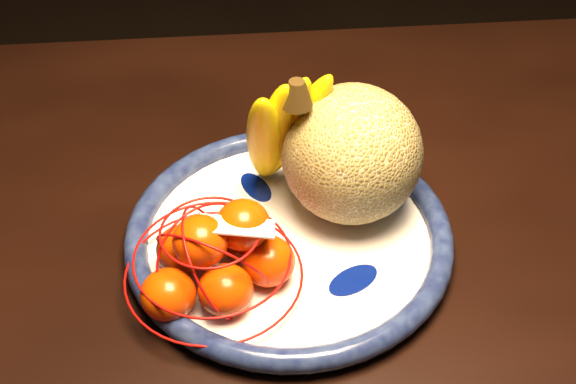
{
  "coord_description": "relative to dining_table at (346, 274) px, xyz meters",
  "views": [
    {
      "loc": [
        -0.07,
        -0.53,
        1.32
      ],
      "look_at": [
        -0.01,
        0.07,
        0.76
      ],
      "focal_mm": 50.0,
      "sensor_mm": 36.0,
      "label": 1
    }
  ],
  "objects": [
    {
      "name": "dining_table",
      "position": [
        0.0,
        0.0,
        0.0
      ],
      "size": [
        1.4,
        0.86,
        0.69
      ],
      "rotation": [
        0.0,
        0.0,
        -0.02
      ],
      "color": "black",
      "rests_on": "ground"
    },
    {
      "name": "cantaloupe",
      "position": [
        0.0,
        0.02,
        0.16
      ],
      "size": [
        0.15,
        0.15,
        0.15
      ],
      "primitive_type": "sphere",
      "color": "olive",
      "rests_on": "fruit_bowl"
    },
    {
      "name": "mandarin_bag",
      "position": [
        -0.15,
        -0.07,
        0.12
      ],
      "size": [
        0.21,
        0.21,
        0.11
      ],
      "rotation": [
        0.0,
        0.0,
        0.18
      ],
      "color": "#F14300",
      "rests_on": "fruit_bowl"
    },
    {
      "name": "price_tag",
      "position": [
        -0.12,
        -0.07,
        0.16
      ],
      "size": [
        0.07,
        0.04,
        0.01
      ],
      "primitive_type": "cube",
      "rotation": [
        -0.14,
        0.1,
        -0.13
      ],
      "color": "white",
      "rests_on": "mandarin_bag"
    },
    {
      "name": "banana_bunch",
      "position": [
        -0.07,
        0.05,
        0.18
      ],
      "size": [
        0.11,
        0.12,
        0.19
      ],
      "rotation": [
        0.0,
        0.0,
        0.44
      ],
      "color": "#EBCB01",
      "rests_on": "fruit_bowl"
    },
    {
      "name": "fruit_bowl",
      "position": [
        -0.07,
        -0.02,
        0.09
      ],
      "size": [
        0.35,
        0.35,
        0.03
      ],
      "rotation": [
        0.0,
        0.0,
        -0.09
      ],
      "color": "white",
      "rests_on": "dining_table"
    }
  ]
}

